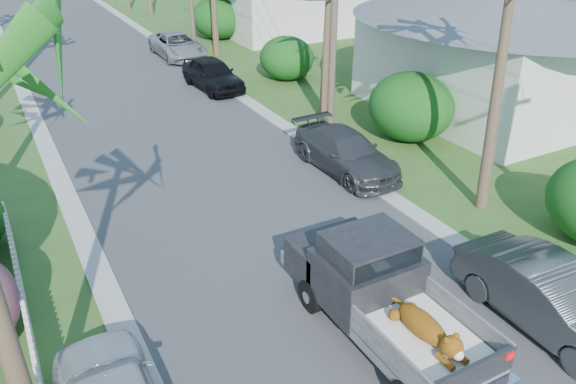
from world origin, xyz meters
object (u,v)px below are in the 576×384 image
parked_car_rf (213,74)px  house_right_near (496,57)px  pickup_truck (374,286)px  parked_car_rm (346,153)px  parked_car_rd (177,46)px  utility_pole_b (334,9)px  parked_car_rn (551,299)px

parked_car_rf → house_right_near: house_right_near is taller
pickup_truck → house_right_near: (12.60, 8.81, 1.21)m
pickup_truck → house_right_near: 15.42m
pickup_truck → parked_car_rm: 7.60m
parked_car_rd → parked_car_rm: bearing=-89.8°
pickup_truck → parked_car_rd: size_ratio=1.07×
utility_pole_b → parked_car_rf: bearing=105.0°
pickup_truck → utility_pole_b: 11.67m
parked_car_rm → parked_car_rf: (-0.48, 10.42, 0.07)m
parked_car_rd → house_right_near: (8.86, -14.66, 1.56)m
parked_car_rn → parked_car_rf: bearing=90.8°
parked_car_rf → parked_car_rn: bearing=-93.4°
pickup_truck → parked_car_rn: pickup_truck is taller
parked_car_rd → utility_pole_b: utility_pole_b is taller
house_right_near → utility_pole_b: bearing=172.3°
parked_car_rm → house_right_near: bearing=12.4°
parked_car_rm → house_right_near: 9.26m
parked_car_rd → parked_car_rf: bearing=-94.0°
parked_car_rn → house_right_near: 14.26m
pickup_truck → parked_car_rf: pickup_truck is taller
pickup_truck → parked_car_rn: bearing=-29.5°
parked_car_rm → pickup_truck: bearing=-121.2°
pickup_truck → parked_car_rf: 17.34m
house_right_near → parked_car_rm: bearing=-166.0°
parked_car_rd → utility_pole_b: bearing=-83.7°
pickup_truck → house_right_near: house_right_near is taller
parked_car_rn → house_right_near: (9.40, 10.62, 1.50)m
parked_car_rd → house_right_near: size_ratio=0.53×
parked_car_rm → house_right_near: (8.85, 2.21, 1.57)m
parked_car_rf → parked_car_rd: 6.46m
parked_car_rm → house_right_near: size_ratio=0.50×
pickup_truck → parked_car_rm: bearing=60.4°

